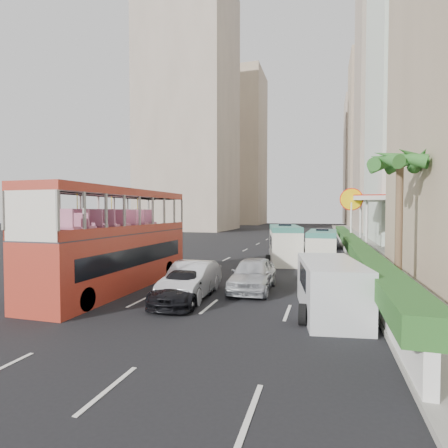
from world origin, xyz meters
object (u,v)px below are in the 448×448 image
(car_silver_lane_a, at_px, (191,297))
(car_black, at_px, (184,302))
(panel_van_near, at_px, (330,287))
(panel_van_far, at_px, (326,240))
(palm_tree, at_px, (399,222))
(van_asset, at_px, (288,256))
(minibus_near, at_px, (285,244))
(minibus_far, at_px, (322,248))
(shell_station, at_px, (384,223))
(double_decker_bus, at_px, (118,239))
(car_silver_lane_b, at_px, (253,290))

(car_silver_lane_a, bearing_deg, car_black, -94.34)
(panel_van_near, height_order, panel_van_far, panel_van_near)
(palm_tree, bearing_deg, van_asset, 120.42)
(car_black, distance_m, minibus_near, 13.58)
(car_silver_lane_a, xyz_separation_m, minibus_far, (5.71, 11.05, 1.28))
(car_silver_lane_a, distance_m, car_black, 0.86)
(van_asset, height_order, panel_van_near, panel_van_near)
(shell_station, bearing_deg, car_black, -115.54)
(panel_van_far, bearing_deg, minibus_near, -105.79)
(double_decker_bus, xyz_separation_m, car_silver_lane_a, (4.29, -0.69, -2.53))
(minibus_far, distance_m, palm_tree, 7.70)
(car_silver_lane_b, distance_m, car_black, 3.87)
(van_asset, relative_size, minibus_far, 0.94)
(car_silver_lane_b, distance_m, minibus_far, 9.59)
(car_silver_lane_a, bearing_deg, panel_van_near, -11.86)
(minibus_near, xyz_separation_m, panel_van_far, (3.13, 11.59, -0.49))
(car_black, relative_size, van_asset, 0.86)
(car_silver_lane_b, height_order, minibus_far, minibus_far)
(panel_van_far, xyz_separation_m, palm_tree, (3.47, -19.22, 2.46))
(double_decker_bus, distance_m, panel_van_near, 10.62)
(palm_tree, distance_m, shell_station, 19.14)
(panel_van_near, relative_size, shell_station, 0.64)
(van_asset, bearing_deg, panel_van_far, 72.73)
(car_black, xyz_separation_m, palm_tree, (9.53, 5.55, 3.38))
(car_silver_lane_b, distance_m, panel_van_near, 4.88)
(palm_tree, bearing_deg, shell_station, 83.40)
(car_silver_lane_b, height_order, car_black, car_silver_lane_b)
(minibus_far, relative_size, shell_station, 0.72)
(van_asset, bearing_deg, palm_tree, -54.33)
(car_black, bearing_deg, car_silver_lane_a, 84.51)
(car_black, xyz_separation_m, van_asset, (2.82, 16.97, 0.00))
(car_silver_lane_a, distance_m, panel_van_far, 24.68)
(car_black, xyz_separation_m, panel_van_near, (6.11, -0.13, 1.02))
(car_silver_lane_a, distance_m, palm_tree, 11.13)
(van_asset, bearing_deg, panel_van_near, -73.89)
(double_decker_bus, height_order, van_asset, double_decker_bus)
(panel_van_near, height_order, shell_station, shell_station)
(van_asset, distance_m, panel_van_far, 8.50)
(palm_tree, xyz_separation_m, shell_station, (2.20, 19.00, -0.63))
(panel_van_near, bearing_deg, double_decker_bus, 162.23)
(car_silver_lane_a, xyz_separation_m, minibus_near, (2.90, 12.32, 1.41))
(double_decker_bus, bearing_deg, van_asset, 65.30)
(van_asset, distance_m, shell_station, 12.01)
(panel_van_far, relative_size, palm_tree, 0.72)
(car_silver_lane_a, distance_m, panel_van_near, 6.24)
(car_silver_lane_a, xyz_separation_m, palm_tree, (9.51, 4.69, 3.38))
(car_silver_lane_b, relative_size, minibus_far, 0.83)
(panel_van_near, bearing_deg, car_silver_lane_b, 130.87)
(car_silver_lane_a, height_order, van_asset, car_silver_lane_a)
(double_decker_bus, distance_m, shell_station, 28.02)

